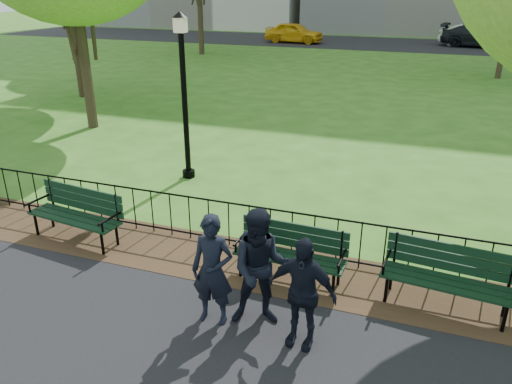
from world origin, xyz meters
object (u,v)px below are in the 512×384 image
(park_bench_right_a, at_px, (449,271))
(taxi, at_px, (294,32))
(person_right, at_px, (302,292))
(sedan_silver, at_px, (474,35))
(person_left, at_px, (213,270))
(sedan_dark, at_px, (482,36))
(person_mid, at_px, (261,269))
(park_bench_left_a, at_px, (77,209))
(lamppost, at_px, (184,92))
(park_bench_main, at_px, (278,245))

(park_bench_right_a, bearing_deg, taxi, 115.23)
(park_bench_right_a, height_order, person_right, person_right)
(park_bench_right_a, height_order, sedan_silver, sedan_silver)
(park_bench_right_a, distance_m, person_left, 3.49)
(sedan_dark, bearing_deg, taxi, 108.57)
(taxi, height_order, sedan_dark, sedan_dark)
(person_mid, height_order, sedan_dark, person_mid)
(park_bench_left_a, height_order, person_left, person_left)
(lamppost, bearing_deg, sedan_silver, 75.65)
(park_bench_right_a, distance_m, sedan_dark, 33.78)
(person_left, xyz_separation_m, sedan_silver, (4.85, 35.51, -0.04))
(park_bench_left_a, distance_m, person_mid, 4.27)
(person_left, distance_m, taxi, 34.36)
(park_bench_left_a, relative_size, sedan_silver, 0.41)
(person_left, height_order, sedan_dark, person_left)
(park_bench_main, distance_m, sedan_silver, 34.40)
(person_mid, distance_m, taxi, 34.33)
(park_bench_main, height_order, park_bench_right_a, park_bench_right_a)
(park_bench_left_a, xyz_separation_m, taxi, (-4.69, 31.95, 0.15))
(person_right, bearing_deg, person_left, -178.13)
(park_bench_left_a, bearing_deg, taxi, 105.42)
(lamppost, height_order, person_left, lamppost)
(park_bench_main, xyz_separation_m, sedan_silver, (4.32, 34.13, 0.19))
(park_bench_right_a, height_order, sedan_dark, sedan_dark)
(person_mid, relative_size, taxi, 0.40)
(person_left, distance_m, person_right, 1.30)
(taxi, xyz_separation_m, sedan_dark, (13.47, 1.81, 0.05))
(lamppost, bearing_deg, park_bench_main, -46.42)
(park_bench_main, distance_m, person_right, 1.65)
(person_right, bearing_deg, lamppost, 134.15)
(person_right, bearing_deg, sedan_dark, 87.79)
(park_bench_right_a, xyz_separation_m, person_right, (-1.85, -1.54, 0.20))
(person_left, height_order, sedan_silver, person_left)
(park_bench_main, xyz_separation_m, person_mid, (0.12, -1.19, 0.28))
(park_bench_main, height_order, park_bench_left_a, park_bench_left_a)
(park_bench_right_a, bearing_deg, lamppost, 155.57)
(park_bench_right_a, distance_m, person_right, 2.42)
(park_bench_left_a, height_order, sedan_dark, sedan_dark)
(park_bench_right_a, bearing_deg, person_mid, -146.91)
(park_bench_main, relative_size, sedan_silver, 0.38)
(person_mid, bearing_deg, person_left, 178.81)
(person_right, xyz_separation_m, sedan_dark, (4.05, 35.25, 0.01))
(person_mid, bearing_deg, person_right, -39.34)
(park_bench_right_a, bearing_deg, sedan_dark, 92.04)
(person_left, xyz_separation_m, sedan_dark, (5.35, 35.20, -0.02))
(park_bench_left_a, relative_size, person_right, 1.23)
(person_mid, distance_m, sedan_silver, 35.57)
(park_bench_right_a, relative_size, person_right, 1.21)
(lamppost, relative_size, taxi, 0.88)
(taxi, relative_size, sedan_silver, 0.93)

